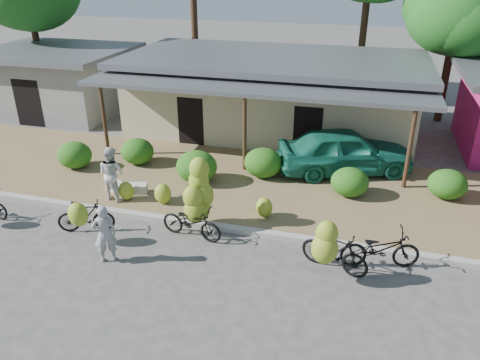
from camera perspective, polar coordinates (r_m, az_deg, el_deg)
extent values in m
plane|color=#484643|center=(12.29, -6.95, -10.45)|extent=(100.00, 100.00, 0.00)
cube|color=olive|center=(16.32, -0.45, -0.37)|extent=(60.00, 6.00, 0.12)
cube|color=#A8A399|center=(13.80, -3.87, -5.55)|extent=(60.00, 0.25, 0.15)
cube|color=#C2B493|center=(21.28, 4.03, 10.08)|extent=(12.00, 6.00, 3.10)
cube|color=slate|center=(20.90, 4.17, 14.51)|extent=(13.00, 7.00, 0.25)
cube|color=black|center=(18.66, 2.12, 6.45)|extent=(1.40, 0.12, 2.20)
cube|color=slate|center=(17.16, 1.38, 11.04)|extent=(13.00, 2.00, 0.15)
cylinder|color=#442A1B|center=(18.91, -16.17, 6.75)|extent=(0.14, 0.14, 2.85)
cylinder|color=#442A1B|center=(16.77, 0.57, 5.42)|extent=(0.14, 0.14, 2.85)
cylinder|color=#442A1B|center=(16.35, 19.93, 3.30)|extent=(0.14, 0.14, 2.85)
cube|color=gray|center=(25.77, -21.15, 10.95)|extent=(6.00, 5.00, 2.90)
cube|color=slate|center=(25.46, -21.72, 14.36)|extent=(7.00, 6.00, 0.25)
cube|color=black|center=(23.99, -24.35, 8.54)|extent=(1.40, 0.12, 2.20)
cylinder|color=#442A1B|center=(28.53, -23.56, 15.21)|extent=(0.36, 0.36, 6.17)
cylinder|color=#442A1B|center=(27.01, -5.63, 19.60)|extent=(0.36, 0.36, 8.94)
cylinder|color=#442A1B|center=(25.85, 14.80, 17.14)|extent=(0.36, 0.36, 7.57)
cylinder|color=#442A1B|center=(24.31, 23.94, 12.45)|extent=(0.36, 0.36, 5.15)
ellipsoid|color=#124915|center=(23.99, 24.94, 17.74)|extent=(4.37, 4.37, 3.50)
ellipsoid|color=#124915|center=(24.19, 23.76, 18.71)|extent=(3.72, 3.72, 2.97)
ellipsoid|color=#195513|center=(18.26, -19.53, 2.90)|extent=(1.27, 1.15, 0.99)
ellipsoid|color=#195513|center=(17.99, -12.42, 3.45)|extent=(1.25, 1.13, 0.98)
ellipsoid|color=#195513|center=(16.14, -5.30, 1.63)|extent=(1.43, 1.28, 1.11)
ellipsoid|color=#195513|center=(16.49, 2.84, 2.12)|extent=(1.35, 1.21, 1.05)
ellipsoid|color=#195513|center=(15.57, 13.23, -0.24)|extent=(1.22, 1.10, 0.95)
ellipsoid|color=#195513|center=(16.41, 23.96, -0.47)|extent=(1.23, 1.11, 0.96)
imported|color=black|center=(14.10, -18.29, -4.24)|extent=(1.68, 0.98, 0.97)
ellipsoid|color=#A6BA2E|center=(13.35, -19.13, -3.98)|extent=(0.56, 0.47, 0.70)
imported|color=black|center=(13.19, -5.93, -5.13)|extent=(1.92, 0.92, 0.97)
ellipsoid|color=#A6BA2E|center=(13.52, -5.00, -3.23)|extent=(0.66, 0.56, 0.82)
ellipsoid|color=#A6BA2E|center=(13.29, -4.69, -1.81)|extent=(0.69, 0.59, 0.87)
ellipsoid|color=#A6BA2E|center=(13.15, -5.05, -0.15)|extent=(0.59, 0.50, 0.73)
ellipsoid|color=#A6BA2E|center=(12.97, -5.00, 1.32)|extent=(0.57, 0.48, 0.71)
ellipsoid|color=#A6BA2E|center=(13.21, -5.55, -3.73)|extent=(0.61, 0.52, 0.76)
ellipsoid|color=#A6BA2E|center=(13.03, -5.78, -2.12)|extent=(0.56, 0.48, 0.70)
imported|color=black|center=(12.03, 11.45, -8.57)|extent=(1.86, 1.07, 1.08)
ellipsoid|color=#A6BA2E|center=(11.27, 10.28, -8.22)|extent=(0.64, 0.54, 0.80)
ellipsoid|color=#A6BA2E|center=(11.10, 10.54, -6.43)|extent=(0.52, 0.45, 0.65)
imported|color=black|center=(12.44, 16.72, -8.03)|extent=(2.12, 1.17, 1.06)
ellipsoid|color=#A6BA2E|center=(15.40, -13.70, -1.28)|extent=(0.50, 0.42, 0.62)
ellipsoid|color=#A6BA2E|center=(14.92, -9.39, -1.66)|extent=(0.54, 0.46, 0.67)
ellipsoid|color=#A6BA2E|center=(13.99, 2.96, -3.36)|extent=(0.50, 0.43, 0.63)
cube|color=beige|center=(15.85, -12.79, -1.03)|extent=(0.93, 0.65, 0.30)
cube|color=beige|center=(16.16, -14.85, -0.76)|extent=(0.84, 0.70, 0.28)
imported|color=gray|center=(12.48, -16.17, -6.31)|extent=(0.70, 0.65, 1.62)
imported|color=silver|center=(15.33, -15.38, 0.79)|extent=(0.99, 0.85, 1.77)
imported|color=#176A53|center=(17.14, 12.66, 3.49)|extent=(5.16, 3.52, 1.63)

